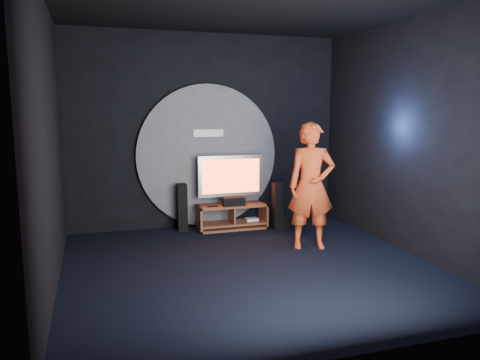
% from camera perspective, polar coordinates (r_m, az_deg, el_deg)
% --- Properties ---
extents(floor, '(5.00, 5.00, 0.00)m').
position_cam_1_polar(floor, '(6.58, 1.30, -10.51)').
color(floor, black).
rests_on(floor, ground).
extents(back_wall, '(5.00, 0.04, 3.50)m').
position_cam_1_polar(back_wall, '(8.62, -4.06, 5.97)').
color(back_wall, black).
rests_on(back_wall, ground).
extents(front_wall, '(5.00, 0.04, 3.50)m').
position_cam_1_polar(front_wall, '(3.95, 13.20, 2.38)').
color(front_wall, black).
rests_on(front_wall, ground).
extents(left_wall, '(0.04, 5.00, 3.50)m').
position_cam_1_polar(left_wall, '(5.91, -22.31, 4.02)').
color(left_wall, black).
rests_on(left_wall, ground).
extents(right_wall, '(0.04, 5.00, 3.50)m').
position_cam_1_polar(right_wall, '(7.42, 20.03, 4.99)').
color(right_wall, black).
rests_on(right_wall, ground).
extents(ceiling, '(5.00, 5.00, 0.01)m').
position_cam_1_polar(ceiling, '(6.35, 1.42, 20.90)').
color(ceiling, black).
rests_on(ceiling, back_wall).
extents(wall_disc_panel, '(2.60, 0.11, 2.60)m').
position_cam_1_polar(wall_disc_panel, '(8.60, -3.94, 2.96)').
color(wall_disc_panel, '#515156').
rests_on(wall_disc_panel, ground).
extents(media_console, '(1.26, 0.45, 0.45)m').
position_cam_1_polar(media_console, '(8.50, -0.96, -4.66)').
color(media_console, brown).
rests_on(media_console, ground).
extents(tv, '(1.20, 0.22, 0.88)m').
position_cam_1_polar(tv, '(8.42, -1.15, 0.31)').
color(tv, '#AEAEB5').
rests_on(tv, media_console).
extents(center_speaker, '(0.40, 0.15, 0.15)m').
position_cam_1_polar(center_speaker, '(8.32, -0.79, -2.63)').
color(center_speaker, black).
rests_on(center_speaker, media_console).
extents(remote, '(0.18, 0.05, 0.02)m').
position_cam_1_polar(remote, '(8.23, -3.32, -3.23)').
color(remote, black).
rests_on(remote, media_console).
extents(tower_speaker_left, '(0.17, 0.19, 0.85)m').
position_cam_1_polar(tower_speaker_left, '(8.36, -7.08, -3.35)').
color(tower_speaker_left, black).
rests_on(tower_speaker_left, ground).
extents(tower_speaker_right, '(0.17, 0.19, 0.85)m').
position_cam_1_polar(tower_speaker_right, '(8.44, 4.63, -3.20)').
color(tower_speaker_right, black).
rests_on(tower_speaker_right, ground).
extents(subwoofer, '(0.28, 0.28, 0.30)m').
position_cam_1_polar(subwoofer, '(8.60, 4.82, -4.82)').
color(subwoofer, black).
rests_on(subwoofer, ground).
extents(player, '(0.81, 0.64, 1.96)m').
position_cam_1_polar(player, '(7.30, 8.68, -0.71)').
color(player, '#D4441C').
rests_on(player, ground).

